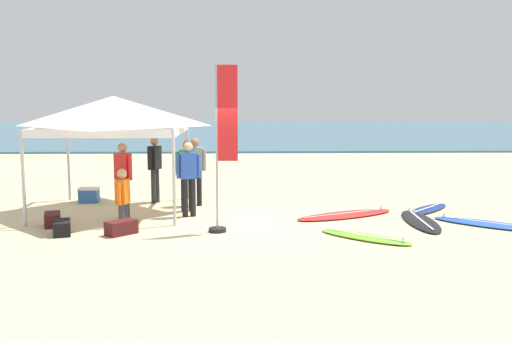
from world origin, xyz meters
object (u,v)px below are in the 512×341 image
Objects in this scene: person_grey at (195,167)px; surfboard_red at (346,215)px; cooler_box at (89,195)px; surfboard_navy at (428,209)px; person_orange at (123,194)px; person_blue at (189,174)px; person_red at (123,175)px; person_black at (155,165)px; gear_bag_near_tent at (62,228)px; person_green at (187,170)px; gear_bag_on_sand at (121,228)px; gear_bag_by_pole at (53,220)px; surfboard_black at (420,221)px; surfboard_lime at (366,237)px; banner_flag at (223,155)px; surfboard_blue at (489,224)px; canopy_tent at (113,111)px.

surfboard_red is at bearing -21.38° from person_grey.
surfboard_navy is at bearing -8.79° from cooler_box.
surfboard_navy is 1.40× the size of person_orange.
person_blue is 1.00× the size of person_red.
person_black is 3.76m from gear_bag_near_tent.
gear_bag_near_tent is at bearing -165.06° from surfboard_red.
gear_bag_on_sand is at bearing -115.64° from person_green.
person_grey is at bearing 37.71° from gear_bag_by_pole.
surfboard_black is (-0.60, -1.30, -0.00)m from surfboard_navy.
banner_flag is (-2.77, 0.65, 1.54)m from surfboard_lime.
gear_bag_by_pole is at bearing -162.25° from person_blue.
person_black is 2.85× the size of gear_bag_on_sand.
surfboard_red is 4.34× the size of gear_bag_on_sand.
surfboard_blue is (2.88, -1.06, 0.00)m from surfboard_red.
person_black is 2.85× the size of gear_bag_by_pole.
person_red is 2.85× the size of gear_bag_on_sand.
banner_flag is (0.77, -2.84, 0.59)m from person_grey.
surfboard_navy is 8.64m from gear_bag_by_pole.
gear_bag_by_pole is at bearing 178.57° from surfboard_blue.
person_green is (-0.09, 0.61, 0.00)m from person_blue.
canopy_tent is 1.91× the size of person_black.
person_black is 2.85× the size of gear_bag_near_tent.
person_green is 0.72m from person_grey.
person_orange is (-6.46, 0.05, 0.62)m from surfboard_black.
cooler_box is (-8.47, 1.31, 0.16)m from surfboard_navy.
surfboard_navy is 0.72× the size of surfboard_black.
person_grey reaches higher than surfboard_red.
person_orange is at bearing 179.59° from surfboard_black.
person_black is (-7.51, 2.87, 0.95)m from surfboard_blue.
banner_flag is (-2.78, -1.45, 1.54)m from surfboard_red.
person_red is at bearing 174.44° from surfboard_black.
person_red is 1.77m from gear_bag_by_pole.
person_black is at bearing 68.37° from gear_bag_near_tent.
surfboard_blue is 1.32× the size of person_grey.
person_red is at bearing 172.92° from surfboard_blue.
person_black is 3.30m from gear_bag_by_pole.
person_grey is (0.14, 0.71, 0.00)m from person_green.
surfboard_lime is 1.06× the size of person_blue.
gear_bag_by_pole is at bearing -91.12° from cooler_box.
person_green is at bearing 164.96° from surfboard_black.
cooler_box is at bearing 136.96° from banner_flag.
person_grey is 3.42× the size of cooler_box.
person_blue is 2.85× the size of gear_bag_on_sand.
surfboard_blue is 3.76× the size of gear_bag_on_sand.
person_orange is at bearing 163.84° from surfboard_lime.
person_orange is 2.40× the size of cooler_box.
gear_bag_near_tent is (-1.02, -0.93, -0.52)m from person_orange.
gear_bag_near_tent and gear_bag_by_pole have the same top height.
person_red is (-1.36, -0.76, 0.00)m from person_green.
surfboard_black is 5.56m from person_grey.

